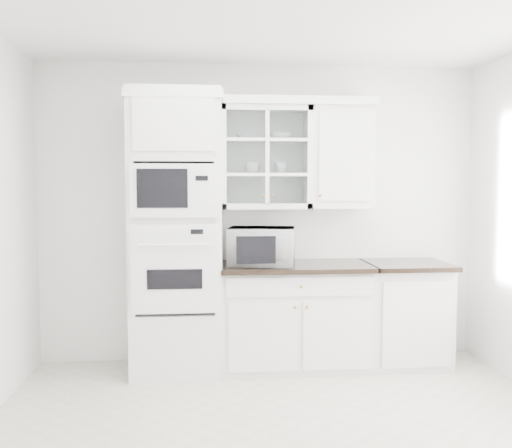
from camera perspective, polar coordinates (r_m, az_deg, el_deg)
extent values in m
cube|color=beige|center=(3.87, 3.05, -20.71)|extent=(4.00, 3.50, 0.01)
cube|color=white|center=(5.24, 0.42, 1.10)|extent=(4.00, 0.02, 2.70)
cube|color=white|center=(3.66, 3.23, 20.97)|extent=(4.00, 3.50, 0.02)
cube|color=white|center=(4.92, -7.95, -0.89)|extent=(0.76, 0.65, 2.40)
cube|color=white|center=(4.62, -8.13, -4.47)|extent=(0.70, 0.03, 0.72)
cube|color=black|center=(4.61, -8.13, -5.49)|extent=(0.44, 0.01, 0.16)
cube|color=white|center=(4.57, -8.21, 3.30)|extent=(0.70, 0.03, 0.43)
cube|color=black|center=(4.56, -9.35, 3.54)|extent=(0.40, 0.01, 0.31)
cube|color=white|center=(5.12, 3.89, -9.28)|extent=(1.30, 0.60, 0.88)
cube|color=black|center=(5.00, 3.98, -4.24)|extent=(1.32, 0.67, 0.04)
cube|color=white|center=(5.37, 14.62, -8.78)|extent=(0.70, 0.60, 0.88)
cube|color=black|center=(5.25, 14.84, -3.97)|extent=(0.72, 0.67, 0.04)
cube|color=white|center=(5.09, 0.93, 6.64)|extent=(0.80, 0.33, 0.90)
cube|color=white|center=(5.08, 0.93, 4.95)|extent=(0.74, 0.29, 0.02)
cube|color=white|center=(5.10, 0.93, 8.32)|extent=(0.74, 0.29, 0.02)
cube|color=white|center=(5.20, 8.39, 6.54)|extent=(0.55, 0.33, 0.90)
cube|color=white|center=(5.10, -0.23, 12.11)|extent=(2.14, 0.38, 0.07)
imported|color=white|center=(4.93, 0.59, -2.22)|extent=(0.63, 0.56, 0.32)
imported|color=white|center=(5.08, -0.97, 8.71)|extent=(0.21, 0.21, 0.05)
imported|color=white|center=(5.13, 2.49, 8.75)|extent=(0.22, 0.22, 0.06)
imported|color=white|center=(5.07, -0.36, 5.62)|extent=(0.15, 0.15, 0.10)
imported|color=white|center=(5.09, 2.51, 5.59)|extent=(0.13, 0.13, 0.09)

